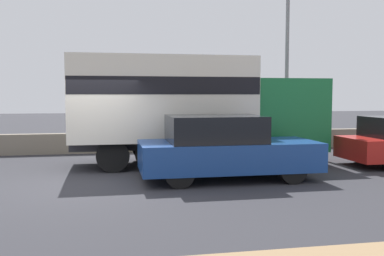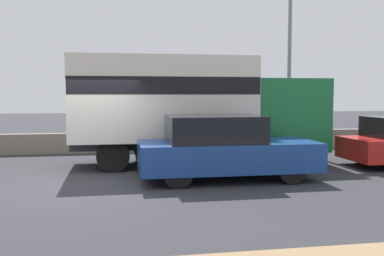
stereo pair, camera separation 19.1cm
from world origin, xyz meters
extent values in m
plane|color=#2D2D33|center=(0.00, 0.00, 0.00)|extent=(80.00, 80.00, 0.00)
cube|color=gray|center=(0.00, 5.57, 0.36)|extent=(60.00, 0.35, 0.72)
cylinder|color=slate|center=(7.13, 5.21, 3.36)|extent=(0.14, 0.14, 6.72)
cube|color=#196B38|center=(5.77, 2.45, 1.50)|extent=(2.27, 2.21, 2.18)
cube|color=black|center=(6.89, 2.45, 1.93)|extent=(0.06, 1.87, 0.96)
cube|color=#2D2D33|center=(2.00, 2.45, 0.67)|extent=(5.28, 1.35, 0.25)
cube|color=silver|center=(2.00, 2.45, 1.99)|extent=(5.28, 2.46, 2.41)
cube|color=black|center=(2.00, 2.45, 2.36)|extent=(5.25, 2.48, 0.48)
cylinder|color=black|center=(5.77, 3.38, 0.45)|extent=(0.90, 0.28, 0.90)
cylinder|color=black|center=(5.77, 1.52, 0.45)|extent=(0.90, 0.28, 0.90)
cylinder|color=black|center=(0.55, 3.38, 0.45)|extent=(0.90, 0.28, 0.90)
cylinder|color=black|center=(0.55, 1.52, 0.45)|extent=(0.90, 0.28, 0.90)
cylinder|color=black|center=(1.60, 3.38, 0.45)|extent=(0.90, 0.28, 0.90)
cylinder|color=black|center=(1.60, 1.52, 0.45)|extent=(0.90, 0.28, 0.90)
cube|color=navy|center=(3.37, -0.04, 0.60)|extent=(4.39, 1.83, 0.70)
cube|color=black|center=(3.02, -0.04, 1.28)|extent=(2.28, 1.68, 0.65)
cylinder|color=black|center=(4.73, 0.75, 0.34)|extent=(0.68, 0.20, 0.68)
cylinder|color=black|center=(4.73, -0.84, 0.34)|extent=(0.68, 0.20, 0.68)
cylinder|color=black|center=(2.01, 0.75, 0.34)|extent=(0.68, 0.20, 0.68)
cylinder|color=black|center=(2.01, -0.84, 0.34)|extent=(0.68, 0.20, 0.68)
cylinder|color=black|center=(8.16, 1.79, 0.29)|extent=(0.57, 0.20, 0.57)
cylinder|color=#473828|center=(7.89, 4.96, 0.40)|extent=(0.28, 0.28, 0.80)
cylinder|color=#B22626|center=(7.89, 4.96, 1.14)|extent=(0.37, 0.37, 0.67)
sphere|color=tan|center=(7.89, 4.96, 1.58)|extent=(0.22, 0.22, 0.22)
camera|label=1|loc=(0.51, -10.22, 2.11)|focal=40.00mm
camera|label=2|loc=(0.70, -10.26, 2.11)|focal=40.00mm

